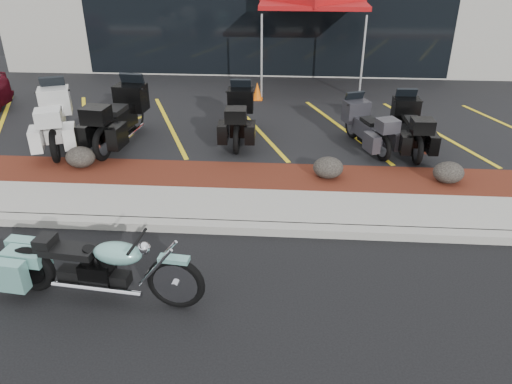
{
  "coord_description": "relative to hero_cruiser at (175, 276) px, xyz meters",
  "views": [
    {
      "loc": [
        0.84,
        -6.25,
        4.52
      ],
      "look_at": [
        0.32,
        1.2,
        0.61
      ],
      "focal_mm": 35.0,
      "sensor_mm": 36.0,
      "label": 1
    }
  ],
  "objects": [
    {
      "name": "ground",
      "position": [
        0.58,
        1.07,
        -0.53
      ],
      "size": [
        90.0,
        90.0,
        0.0
      ],
      "primitive_type": "plane",
      "color": "black",
      "rests_on": "ground"
    },
    {
      "name": "curb",
      "position": [
        0.58,
        1.97,
        -0.45
      ],
      "size": [
        24.0,
        0.25,
        0.15
      ],
      "primitive_type": "cube",
      "color": "gray",
      "rests_on": "ground"
    },
    {
      "name": "sidewalk",
      "position": [
        0.58,
        2.67,
        -0.45
      ],
      "size": [
        24.0,
        1.2,
        0.15
      ],
      "primitive_type": "cube",
      "color": "gray",
      "rests_on": "ground"
    },
    {
      "name": "mulch_bed",
      "position": [
        0.58,
        3.87,
        -0.45
      ],
      "size": [
        24.0,
        1.2,
        0.16
      ],
      "primitive_type": "cube",
      "color": "#3C180D",
      "rests_on": "ground"
    },
    {
      "name": "upper_lot",
      "position": [
        0.58,
        9.27,
        -0.45
      ],
      "size": [
        26.0,
        9.6,
        0.15
      ],
      "primitive_type": "cube",
      "color": "black",
      "rests_on": "ground"
    },
    {
      "name": "dealership_building",
      "position": [
        0.58,
        15.54,
        1.48
      ],
      "size": [
        18.0,
        8.16,
        4.0
      ],
      "color": "#9E9B8F",
      "rests_on": "ground"
    },
    {
      "name": "boulder_left",
      "position": [
        -2.87,
        4.01,
        -0.15
      ],
      "size": [
        0.62,
        0.51,
        0.44
      ],
      "primitive_type": "ellipsoid",
      "color": "black",
      "rests_on": "mulch_bed"
    },
    {
      "name": "boulder_mid",
      "position": [
        2.22,
        3.86,
        -0.15
      ],
      "size": [
        0.6,
        0.5,
        0.43
      ],
      "primitive_type": "ellipsoid",
      "color": "black",
      "rests_on": "mulch_bed"
    },
    {
      "name": "boulder_right",
      "position": [
        4.54,
        3.8,
        -0.16
      ],
      "size": [
        0.59,
        0.49,
        0.42
      ],
      "primitive_type": "ellipsoid",
      "color": "black",
      "rests_on": "mulch_bed"
    },
    {
      "name": "hero_cruiser",
      "position": [
        0.0,
        0.0,
        0.0
      ],
      "size": [
        3.05,
        1.07,
        1.05
      ],
      "primitive_type": null,
      "rotation": [
        0.0,
        0.0,
        -0.11
      ],
      "color": "#67A197",
      "rests_on": "ground"
    },
    {
      "name": "touring_white",
      "position": [
        -4.09,
        5.87,
        0.33
      ],
      "size": [
        1.71,
        2.59,
        1.41
      ],
      "primitive_type": null,
      "rotation": [
        0.0,
        0.0,
        1.93
      ],
      "color": "silver",
      "rests_on": "upper_lot"
    },
    {
      "name": "touring_black_front",
      "position": [
        -2.31,
        6.19,
        0.34
      ],
      "size": [
        1.23,
        2.56,
        1.44
      ],
      "primitive_type": null,
      "rotation": [
        0.0,
        0.0,
        1.45
      ],
      "color": "black",
      "rests_on": "upper_lot"
    },
    {
      "name": "touring_black_mid",
      "position": [
        0.24,
        6.52,
        0.25
      ],
      "size": [
        0.89,
        2.19,
        1.26
      ],
      "primitive_type": null,
      "rotation": [
        0.0,
        0.0,
        1.6
      ],
      "color": "black",
      "rests_on": "upper_lot"
    },
    {
      "name": "touring_grey",
      "position": [
        2.91,
        6.1,
        0.19
      ],
      "size": [
        1.4,
        2.08,
        1.13
      ],
      "primitive_type": null,
      "rotation": [
        0.0,
        0.0,
        1.95
      ],
      "color": "#2F2E33",
      "rests_on": "upper_lot"
    },
    {
      "name": "touring_black_rear",
      "position": [
        4.09,
        6.17,
        0.23
      ],
      "size": [
        0.84,
        2.09,
        1.21
      ],
      "primitive_type": null,
      "rotation": [
        0.0,
        0.0,
        1.59
      ],
      "color": "black",
      "rests_on": "upper_lot"
    },
    {
      "name": "traffic_cone",
      "position": [
        0.47,
        8.99,
        -0.12
      ],
      "size": [
        0.37,
        0.37,
        0.51
      ],
      "primitive_type": "cone",
      "rotation": [
        0.0,
        0.0,
        -0.36
      ],
      "color": "#E65A07",
      "rests_on": "upper_lot"
    }
  ]
}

